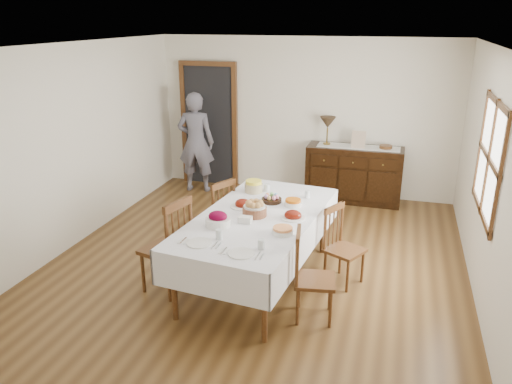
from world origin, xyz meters
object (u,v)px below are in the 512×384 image
(chair_left_far, at_px, (217,216))
(table_lamp, at_px, (328,123))
(chair_right_near, at_px, (310,275))
(chair_right_far, at_px, (341,245))
(sideboard, at_px, (354,174))
(dining_table, at_px, (258,223))
(chair_left_near, at_px, (169,245))
(person, at_px, (196,139))

(chair_left_far, height_order, table_lamp, table_lamp)
(chair_right_near, xyz_separation_m, table_lamp, (-0.41, 3.58, 0.79))
(chair_right_far, relative_size, sideboard, 0.60)
(table_lamp, bearing_deg, chair_right_far, -77.42)
(chair_right_far, bearing_deg, table_lamp, 39.74)
(dining_table, xyz_separation_m, table_lamp, (0.29, 3.04, 0.54))
(chair_right_near, bearing_deg, chair_right_far, -23.20)
(chair_left_near, xyz_separation_m, table_lamp, (1.16, 3.50, 0.71))
(chair_right_near, height_order, chair_right_far, chair_right_near)
(chair_left_far, xyz_separation_m, person, (-1.20, 2.19, 0.41))
(chair_left_near, relative_size, chair_left_far, 1.11)
(chair_right_far, bearing_deg, person, 75.38)
(dining_table, relative_size, chair_left_near, 2.29)
(sideboard, bearing_deg, person, -175.44)
(chair_left_near, xyz_separation_m, sideboard, (1.63, 3.47, -0.10))
(chair_left_near, bearing_deg, table_lamp, 176.41)
(table_lamp, bearing_deg, dining_table, -95.43)
(chair_left_far, relative_size, chair_right_far, 1.09)
(chair_left_near, xyz_separation_m, chair_right_near, (1.56, -0.08, -0.08))
(chair_left_near, distance_m, chair_right_near, 1.57)
(person, relative_size, table_lamp, 3.98)
(chair_right_far, height_order, person, person)
(chair_left_far, distance_m, person, 2.54)
(chair_right_near, relative_size, table_lamp, 2.06)
(sideboard, bearing_deg, table_lamp, 177.38)
(dining_table, xyz_separation_m, chair_right_near, (0.70, -0.54, -0.25))
(dining_table, bearing_deg, sideboard, 81.97)
(dining_table, height_order, chair_left_far, chair_left_far)
(dining_table, bearing_deg, person, 130.51)
(chair_left_near, bearing_deg, chair_left_far, -173.17)
(chair_right_near, height_order, person, person)
(chair_left_near, distance_m, person, 3.45)
(chair_right_near, xyz_separation_m, sideboard, (0.06, 3.56, -0.02))
(chair_left_near, relative_size, sideboard, 0.72)
(chair_right_far, relative_size, table_lamp, 1.97)
(chair_left_near, bearing_deg, chair_right_far, 127.36)
(chair_left_near, distance_m, chair_right_far, 1.92)
(dining_table, bearing_deg, chair_left_far, 145.99)
(chair_right_near, bearing_deg, table_lamp, -2.56)
(chair_left_far, height_order, chair_right_far, chair_left_far)
(dining_table, relative_size, sideboard, 1.65)
(chair_left_near, height_order, sideboard, chair_left_near)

